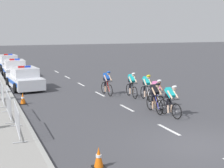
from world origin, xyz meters
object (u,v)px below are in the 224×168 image
police_car_third (8,63)px  traffic_cone_near (99,158)px  cyclist_second (155,97)px  crowd_barrier_middle (9,106)px  cyclist_lead (170,100)px  cyclist_sixth (107,82)px  police_car_second (15,69)px  cyclist_third (157,93)px  cyclist_fifth (132,84)px  traffic_cone_mid (23,99)px  cyclist_fourth (147,87)px  crowd_barrier_rear (2,94)px  crowd_barrier_front (17,120)px  police_car_nearest (25,79)px

police_car_third → traffic_cone_near: (0.20, -26.37, -0.37)m
cyclist_second → crowd_barrier_middle: cyclist_second is taller
cyclist_lead → cyclist_sixth: size_ratio=1.00×
cyclist_lead → traffic_cone_near: (-5.05, -4.03, -0.48)m
cyclist_lead → crowd_barrier_middle: 7.38m
cyclist_second → cyclist_sixth: 4.99m
police_car_second → cyclist_third: bearing=-68.9°
cyclist_fifth → police_car_third: 18.49m
crowd_barrier_middle → traffic_cone_near: (1.94, -6.39, -0.34)m
cyclist_fifth → cyclist_sixth: size_ratio=1.00×
cyclist_fifth → traffic_cone_mid: (-6.32, 0.57, -0.48)m
cyclist_fourth → cyclist_lead: bearing=-101.0°
cyclist_fourth → cyclist_fifth: same height
cyclist_lead → traffic_cone_mid: 8.01m
traffic_cone_mid → police_car_third: bearing=87.5°
cyclist_lead → cyclist_sixth: bearing=97.9°
cyclist_third → police_car_second: size_ratio=0.39×
police_car_third → cyclist_third: bearing=-74.8°
cyclist_fourth → police_car_third: (-5.94, 18.77, -0.11)m
crowd_barrier_middle → crowd_barrier_rear: (-0.06, 3.07, 0.00)m
cyclist_second → police_car_second: police_car_second is taller
crowd_barrier_front → crowd_barrier_rear: size_ratio=1.00×
cyclist_fourth → traffic_cone_near: size_ratio=2.69×
cyclist_second → cyclist_fourth: same height
traffic_cone_near → cyclist_third: bearing=47.4°
cyclist_third → cyclist_fifth: 2.90m
crowd_barrier_front → traffic_cone_mid: 5.60m
cyclist_sixth → crowd_barrier_rear: bearing=-175.5°
cyclist_third → traffic_cone_near: (-5.37, -5.83, -0.48)m
cyclist_fourth → police_car_second: police_car_second is taller
cyclist_second → police_car_nearest: size_ratio=0.38×
cyclist_lead → cyclist_fifth: size_ratio=1.00×
cyclist_sixth → crowd_barrier_middle: size_ratio=0.74×
cyclist_lead → crowd_barrier_front: (-6.92, -0.24, -0.14)m
cyclist_fifth → cyclist_lead: bearing=-93.8°
crowd_barrier_middle → cyclist_third: bearing=-4.4°
cyclist_third → crowd_barrier_front: bearing=-164.3°
traffic_cone_mid → cyclist_lead: bearing=-41.3°
police_car_third → crowd_barrier_middle: police_car_third is taller
cyclist_sixth → crowd_barrier_rear: (-6.23, -0.49, -0.14)m
police_car_nearest → crowd_barrier_front: size_ratio=1.95×
cyclist_fourth → police_car_nearest: (-5.94, 6.57, -0.11)m
cyclist_second → cyclist_fourth: 2.77m
cyclist_fifth → police_car_second: size_ratio=0.39×
crowd_barrier_rear → crowd_barrier_middle: bearing=-88.9°
crowd_barrier_front → crowd_barrier_rear: (-0.13, 5.67, 0.00)m
crowd_barrier_front → crowd_barrier_rear: 5.67m
police_car_second → traffic_cone_near: (0.20, -20.25, -0.37)m
police_car_nearest → police_car_second: size_ratio=1.03×
police_car_nearest → crowd_barrier_middle: bearing=-102.6°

